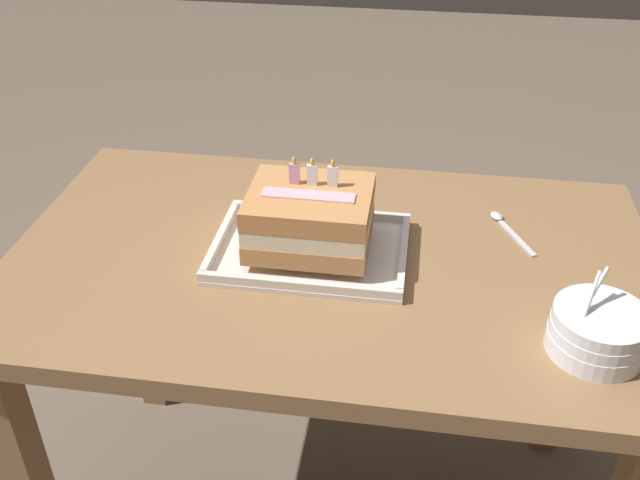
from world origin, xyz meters
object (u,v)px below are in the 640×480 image
at_px(serving_spoon_near_tray, 504,224).
at_px(bowl_stack, 598,331).
at_px(birthday_cake, 310,217).
at_px(foil_tray, 310,250).

bearing_deg(serving_spoon_near_tray, bowl_stack, -71.35).
bearing_deg(birthday_cake, bowl_stack, -21.95).
bearing_deg(foil_tray, birthday_cake, 90.00).
relative_size(birthday_cake, serving_spoon_near_tray, 1.46).
height_order(bowl_stack, serving_spoon_near_tray, bowl_stack).
bearing_deg(serving_spoon_near_tray, birthday_cake, -156.97).
bearing_deg(foil_tray, bowl_stack, -21.95).
xyz_separation_m(bowl_stack, serving_spoon_near_tray, (-0.11, 0.32, -0.03)).
relative_size(foil_tray, bowl_stack, 2.37).
bearing_deg(birthday_cake, serving_spoon_near_tray, 23.03).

